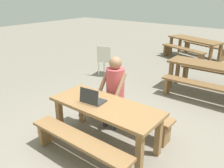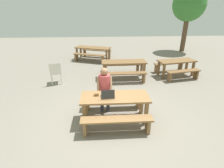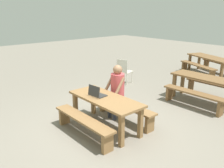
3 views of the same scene
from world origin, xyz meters
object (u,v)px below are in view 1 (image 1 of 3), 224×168
(plastic_chair, at_px, (106,60))
(picnic_table_mid, at_px, (209,69))
(picnic_table_front, at_px, (105,111))
(laptop, at_px, (92,99))
(picnic_table_distant, at_px, (195,42))
(small_pouch, at_px, (86,93))
(person_seated, at_px, (114,87))

(plastic_chair, height_order, picnic_table_mid, plastic_chair)
(picnic_table_front, relative_size, picnic_table_mid, 0.94)
(picnic_table_mid, bearing_deg, laptop, -105.43)
(picnic_table_distant, bearing_deg, plastic_chair, -90.71)
(small_pouch, distance_m, picnic_table_distant, 6.17)
(picnic_table_front, height_order, plastic_chair, plastic_chair)
(picnic_table_distant, bearing_deg, small_pouch, -66.48)
(picnic_table_front, relative_size, person_seated, 1.38)
(picnic_table_mid, height_order, picnic_table_distant, picnic_table_mid)
(small_pouch, height_order, picnic_table_distant, small_pouch)
(laptop, bearing_deg, picnic_table_mid, -110.17)
(person_seated, relative_size, plastic_chair, 1.46)
(small_pouch, bearing_deg, picnic_table_mid, 69.90)
(person_seated, bearing_deg, plastic_chair, 132.64)
(small_pouch, bearing_deg, picnic_table_distant, 92.97)
(picnic_table_front, bearing_deg, plastic_chair, 129.38)
(picnic_table_front, bearing_deg, person_seated, 114.46)
(small_pouch, relative_size, picnic_table_mid, 0.06)
(laptop, bearing_deg, person_seated, -90.22)
(laptop, relative_size, plastic_chair, 0.41)
(picnic_table_mid, distance_m, picnic_table_distant, 3.39)
(small_pouch, height_order, person_seated, person_seated)
(picnic_table_front, relative_size, small_pouch, 15.95)
(plastic_chair, height_order, picnic_table_distant, plastic_chair)
(picnic_table_front, xyz_separation_m, plastic_chair, (-2.19, 2.67, -0.13))
(picnic_table_distant, bearing_deg, picnic_table_front, -62.05)
(small_pouch, height_order, plastic_chair, plastic_chair)
(person_seated, distance_m, plastic_chair, 2.87)
(plastic_chair, xyz_separation_m, picnic_table_mid, (2.84, 0.50, 0.14))
(picnic_table_front, xyz_separation_m, picnic_table_mid, (0.64, 3.17, 0.02))
(plastic_chair, bearing_deg, picnic_table_front, 115.47)
(plastic_chair, distance_m, picnic_table_mid, 2.89)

